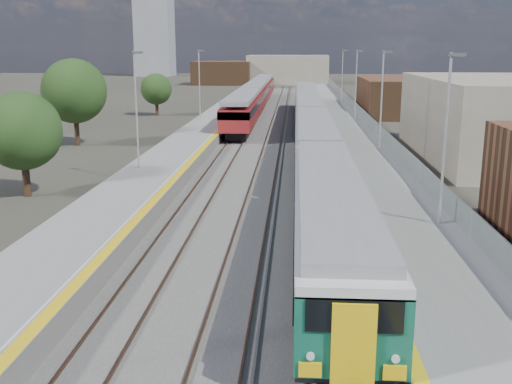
# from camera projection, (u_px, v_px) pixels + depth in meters

# --- Properties ---
(ground) EXTENTS (320.00, 320.00, 0.00)m
(ground) POSITION_uv_depth(u_px,v_px,m) (294.00, 146.00, 54.69)
(ground) COLOR #47443A
(ground) RESTS_ON ground
(ballast_bed) EXTENTS (10.50, 155.00, 0.06)m
(ballast_bed) POSITION_uv_depth(u_px,v_px,m) (271.00, 141.00, 57.25)
(ballast_bed) COLOR #565451
(ballast_bed) RESTS_ON ground
(tracks) EXTENTS (8.96, 160.00, 0.17)m
(tracks) POSITION_uv_depth(u_px,v_px,m) (277.00, 138.00, 58.82)
(tracks) COLOR #4C3323
(tracks) RESTS_ON ground
(platform_right) EXTENTS (4.70, 155.00, 8.52)m
(platform_right) POSITION_uv_depth(u_px,v_px,m) (350.00, 137.00, 56.65)
(platform_right) COLOR slate
(platform_right) RESTS_ON ground
(platform_left) EXTENTS (4.30, 155.00, 8.52)m
(platform_left) POSITION_uv_depth(u_px,v_px,m) (200.00, 135.00, 57.56)
(platform_left) COLOR slate
(platform_left) RESTS_ON ground
(buildings) EXTENTS (72.00, 185.50, 40.00)m
(buildings) POSITION_uv_depth(u_px,v_px,m) (218.00, 39.00, 139.30)
(buildings) COLOR brown
(buildings) RESTS_ON ground
(green_train) EXTENTS (2.83, 78.73, 3.11)m
(green_train) POSITION_uv_depth(u_px,v_px,m) (311.00, 125.00, 52.00)
(green_train) COLOR black
(green_train) RESTS_ON ground
(red_train) EXTENTS (3.01, 61.09, 3.81)m
(red_train) POSITION_uv_depth(u_px,v_px,m) (256.00, 95.00, 83.88)
(red_train) COLOR black
(red_train) RESTS_ON ground
(tree_a) EXTENTS (4.63, 4.63, 6.27)m
(tree_a) POSITION_uv_depth(u_px,v_px,m) (22.00, 131.00, 35.10)
(tree_a) COLOR #382619
(tree_a) RESTS_ON ground
(tree_b) EXTENTS (5.79, 5.79, 7.84)m
(tree_b) POSITION_uv_depth(u_px,v_px,m) (74.00, 91.00, 53.72)
(tree_b) COLOR #382619
(tree_b) RESTS_ON ground
(tree_c) EXTENTS (4.07, 4.07, 5.51)m
(tree_c) POSITION_uv_depth(u_px,v_px,m) (156.00, 89.00, 78.50)
(tree_c) COLOR #382619
(tree_c) RESTS_ON ground
(tree_d) EXTENTS (4.06, 4.06, 5.51)m
(tree_d) POSITION_uv_depth(u_px,v_px,m) (485.00, 92.00, 73.26)
(tree_d) COLOR #382619
(tree_d) RESTS_ON ground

